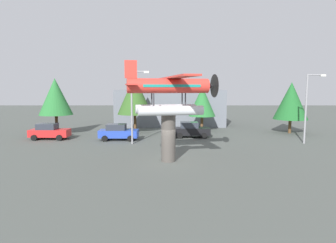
{
  "coord_description": "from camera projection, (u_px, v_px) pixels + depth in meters",
  "views": [
    {
      "loc": [
        -0.03,
        -21.86,
        5.68
      ],
      "look_at": [
        0.0,
        3.0,
        2.74
      ],
      "focal_mm": 30.84,
      "sensor_mm": 36.0,
      "label": 1
    }
  ],
  "objects": [
    {
      "name": "car_near_red",
      "position": [
        49.0,
        131.0,
        31.67
      ],
      "size": [
        4.2,
        2.02,
        1.76
      ],
      "color": "red",
      "rests_on": "ground"
    },
    {
      "name": "floatplane_monument",
      "position": [
        170.0,
        92.0,
        21.77
      ],
      "size": [
        7.14,
        10.41,
        4.0
      ],
      "rotation": [
        0.0,
        0.0,
        0.2
      ],
      "color": "silver",
      "rests_on": "display_pedestal"
    },
    {
      "name": "car_far_black",
      "position": [
        190.0,
        130.0,
        32.94
      ],
      "size": [
        4.2,
        2.02,
        1.76
      ],
      "color": "black",
      "rests_on": "ground"
    },
    {
      "name": "tree_west",
      "position": [
        55.0,
        97.0,
        34.38
      ],
      "size": [
        3.93,
        3.93,
        6.78
      ],
      "color": "brown",
      "rests_on": "ground"
    },
    {
      "name": "tree_center_back",
      "position": [
        202.0,
        101.0,
        37.65
      ],
      "size": [
        3.51,
        3.51,
        5.84
      ],
      "color": "brown",
      "rests_on": "ground"
    },
    {
      "name": "tree_east",
      "position": [
        134.0,
        95.0,
        36.03
      ],
      "size": [
        4.35,
        4.35,
        7.18
      ],
      "color": "brown",
      "rests_on": "ground"
    },
    {
      "name": "car_mid_blue",
      "position": [
        118.0,
        132.0,
        31.2
      ],
      "size": [
        4.2,
        2.02,
        1.76
      ],
      "color": "#2847B7",
      "rests_on": "ground"
    },
    {
      "name": "display_pedestal",
      "position": [
        168.0,
        138.0,
        22.16
      ],
      "size": [
        1.1,
        1.1,
        3.66
      ],
      "primitive_type": "cylinder",
      "color": "#4C4742",
      "rests_on": "ground"
    },
    {
      "name": "tree_far_east",
      "position": [
        291.0,
        101.0,
        35.64
      ],
      "size": [
        4.13,
        4.13,
        6.34
      ],
      "color": "brown",
      "rests_on": "ground"
    },
    {
      "name": "storefront_building",
      "position": [
        170.0,
        107.0,
        43.91
      ],
      "size": [
        15.95,
        6.85,
        5.32
      ],
      "primitive_type": "cube",
      "color": "slate",
      "rests_on": "ground"
    },
    {
      "name": "streetlight_secondary",
      "position": [
        308.0,
        103.0,
        28.94
      ],
      "size": [
        1.84,
        0.28,
        7.02
      ],
      "color": "gray",
      "rests_on": "ground"
    },
    {
      "name": "streetlight_primary",
      "position": [
        133.0,
        101.0,
        28.67
      ],
      "size": [
        1.84,
        0.28,
        7.34
      ],
      "color": "gray",
      "rests_on": "ground"
    },
    {
      "name": "ground_plane",
      "position": [
        168.0,
        161.0,
        22.37
      ],
      "size": [
        140.0,
        140.0,
        0.0
      ],
      "primitive_type": "plane",
      "color": "#4C514C"
    }
  ]
}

